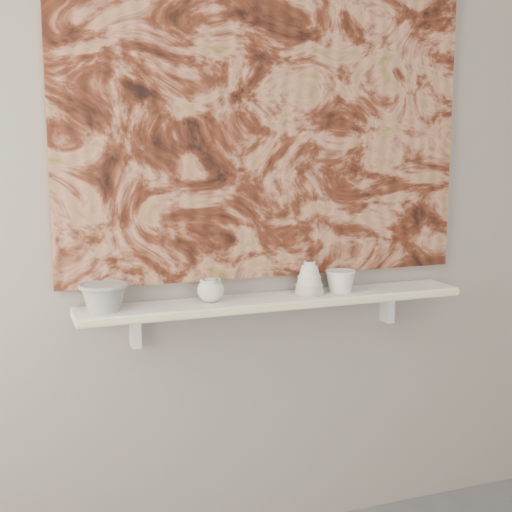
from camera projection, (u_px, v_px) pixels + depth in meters
name	position (u px, v px, depth m)	size (l,w,h in m)	color
wall_back	(267.00, 176.00, 2.53)	(3.60, 3.60, 0.00)	gray
shelf	(276.00, 301.00, 2.51)	(1.40, 0.18, 0.03)	white
shelf_stripe	(287.00, 306.00, 2.43)	(1.40, 0.01, 0.02)	#F6E9A4
bracket_left	(135.00, 330.00, 2.42)	(0.03, 0.06, 0.12)	white
bracket_right	(387.00, 307.00, 2.75)	(0.03, 0.06, 0.12)	white
painting	(269.00, 121.00, 2.49)	(1.50, 0.03, 1.10)	#5B2716
house_motif	(381.00, 206.00, 2.68)	(0.09, 0.00, 0.08)	black
bowl_grey	(104.00, 297.00, 2.30)	(0.16, 0.16, 0.09)	gray
cup_cream	(211.00, 290.00, 2.42)	(0.09, 0.09, 0.08)	silver
bell_vessel	(309.00, 278.00, 2.54)	(0.11, 0.11, 0.12)	beige
bowl_white	(340.00, 281.00, 2.59)	(0.11, 0.11, 0.08)	silver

